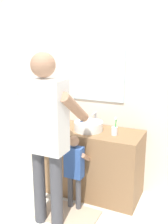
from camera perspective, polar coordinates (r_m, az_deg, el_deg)
The scene contains 10 objects.
ground_plane at distance 3.32m, azimuth -1.15°, elevation -19.11°, with size 14.00×14.00×0.00m, color silver.
back_wall at distance 3.36m, azimuth 3.37°, elevation 6.23°, with size 4.40×0.10×2.70m.
vanity_cabinet at distance 3.35m, azimuth 1.09°, elevation -10.60°, with size 1.28×0.54×0.83m, color olive.
sink_basin at distance 3.16m, azimuth 0.99°, elevation -3.01°, with size 0.34×0.34×0.11m.
faucet at distance 3.34m, azimuth 2.45°, elevation -1.61°, with size 0.18×0.14×0.18m.
toothbrush_cup at distance 3.02m, azimuth 6.61°, elevation -3.99°, with size 0.07×0.07×0.21m.
soap_bottle at distance 3.28m, azimuth -4.12°, elevation -2.20°, with size 0.06×0.06×0.16m.
bath_mat at distance 3.13m, azimuth -3.29°, elevation -21.24°, with size 0.64×0.40×0.02m, color #CCAD8E.
child_toddler at distance 2.97m, azimuth -2.07°, elevation -11.63°, with size 0.27×0.27×0.88m.
adult_parent at distance 2.57m, azimuth -8.12°, elevation -3.17°, with size 0.55×0.57×1.77m.
Camera 1 is at (1.21, -2.48, 1.84)m, focal length 42.33 mm.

